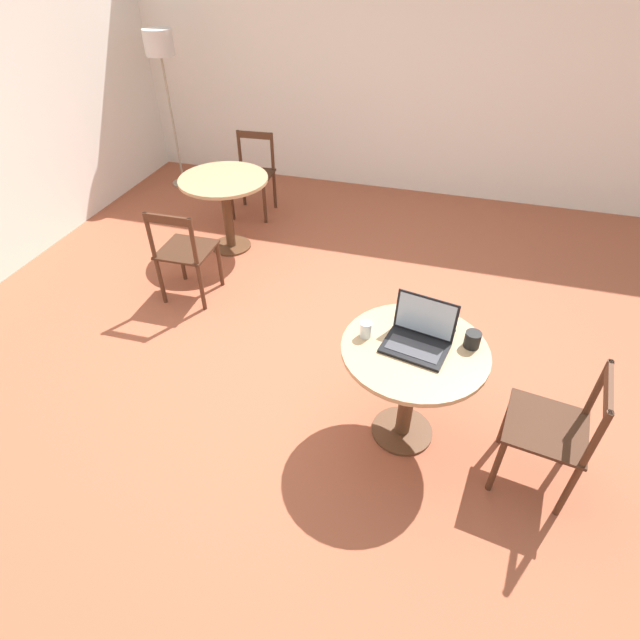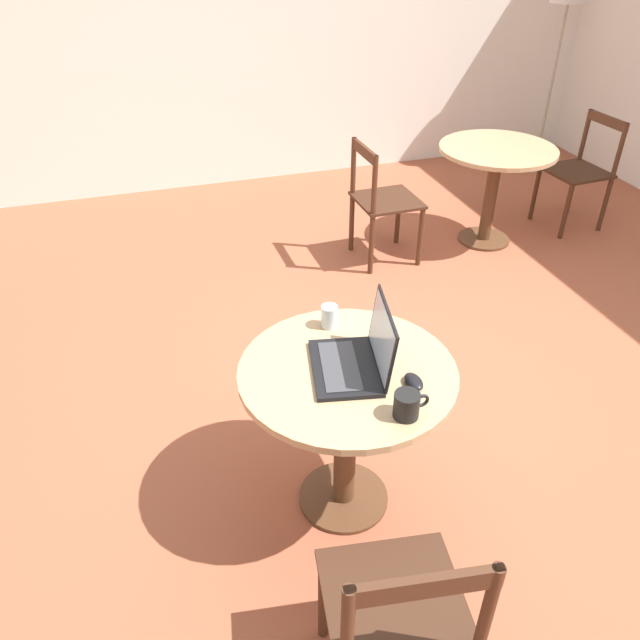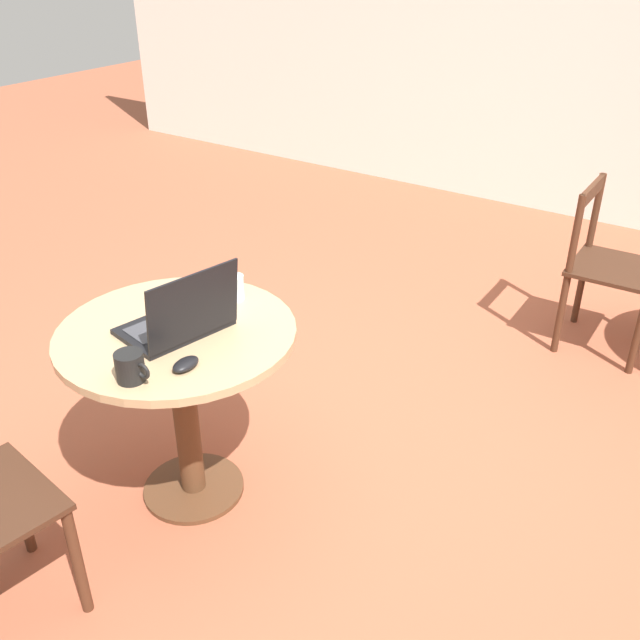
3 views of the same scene
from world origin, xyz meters
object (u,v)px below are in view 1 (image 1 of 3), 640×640
(cafe_table_mid, at_px, (225,194))
(mug, at_px, (472,339))
(floor_lamp, at_px, (161,54))
(chair_mid_right, at_px, (253,174))
(mouse, at_px, (447,329))
(chair_near_front, at_px, (554,430))
(chair_mid_left, at_px, (184,253))
(cafe_table_near, at_px, (412,368))
(laptop, at_px, (418,337))
(drinking_glass, at_px, (366,329))

(cafe_table_mid, xyz_separation_m, mug, (-1.75, -2.33, 0.21))
(floor_lamp, relative_size, mug, 13.28)
(chair_mid_right, bearing_deg, floor_lamp, 68.10)
(mouse, bearing_deg, chair_mid_right, 42.26)
(cafe_table_mid, relative_size, chair_near_front, 0.98)
(floor_lamp, xyz_separation_m, mouse, (-2.93, -3.41, -0.72))
(chair_near_front, distance_m, chair_mid_left, 3.02)
(cafe_table_near, bearing_deg, chair_mid_left, 64.00)
(chair_near_front, height_order, mouse, chair_near_front)
(floor_lamp, height_order, laptop, floor_lamp)
(cafe_table_near, height_order, chair_mid_right, chair_mid_right)
(cafe_table_mid, height_order, chair_mid_right, chair_mid_right)
(chair_mid_left, relative_size, drinking_glass, 8.84)
(chair_mid_left, height_order, floor_lamp, floor_lamp)
(cafe_table_near, bearing_deg, chair_near_front, -98.65)
(cafe_table_near, relative_size, mug, 6.47)
(chair_near_front, xyz_separation_m, drinking_glass, (0.15, 1.09, 0.34))
(laptop, bearing_deg, mug, -75.96)
(drinking_glass, bearing_deg, chair_mid_right, 34.17)
(floor_lamp, bearing_deg, mouse, -130.72)
(laptop, relative_size, drinking_glass, 4.16)
(chair_mid_left, bearing_deg, chair_mid_right, 2.40)
(chair_mid_right, bearing_deg, cafe_table_near, -141.98)
(chair_near_front, relative_size, laptop, 2.13)
(cafe_table_mid, height_order, drinking_glass, drinking_glass)
(laptop, xyz_separation_m, drinking_glass, (-0.01, 0.30, -0.00))
(cafe_table_mid, bearing_deg, chair_mid_left, -178.75)
(chair_near_front, distance_m, laptop, 0.88)
(cafe_table_near, bearing_deg, floor_lamp, 46.06)
(cafe_table_near, xyz_separation_m, floor_lamp, (3.13, 3.25, 0.89))
(cafe_table_near, height_order, cafe_table_mid, same)
(laptop, distance_m, mug, 0.30)
(chair_mid_left, bearing_deg, mouse, -109.85)
(cafe_table_near, height_order, mug, mug)
(cafe_table_near, height_order, floor_lamp, floor_lamp)
(chair_mid_right, bearing_deg, drinking_glass, -145.83)
(chair_mid_right, bearing_deg, chair_near_front, -133.98)
(chair_mid_left, bearing_deg, cafe_table_near, -116.00)
(drinking_glass, bearing_deg, cafe_table_mid, 43.43)
(cafe_table_mid, bearing_deg, chair_mid_right, 3.66)
(chair_mid_left, distance_m, floor_lamp, 2.68)
(floor_lamp, bearing_deg, cafe_table_mid, -136.14)
(laptop, height_order, mug, laptop)
(chair_near_front, relative_size, chair_mid_left, 1.00)
(cafe_table_mid, bearing_deg, laptop, -131.92)
(chair_near_front, xyz_separation_m, mouse, (0.32, 0.64, 0.31))
(chair_mid_right, height_order, floor_lamp, floor_lamp)
(laptop, height_order, mouse, laptop)
(cafe_table_near, xyz_separation_m, chair_mid_right, (2.66, 2.08, -0.13))
(chair_near_front, xyz_separation_m, mug, (0.23, 0.51, 0.34))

